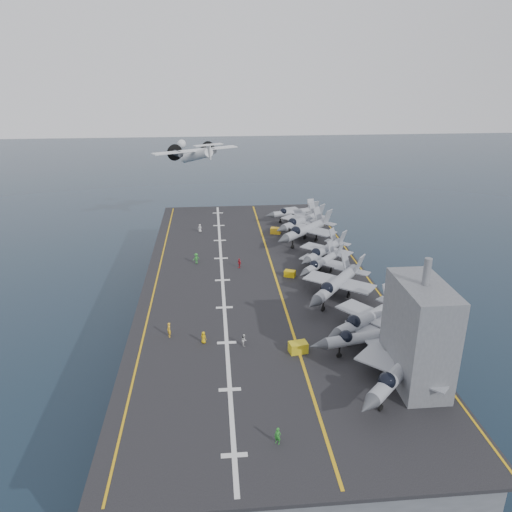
{
  "coord_description": "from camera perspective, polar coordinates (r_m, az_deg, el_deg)",
  "views": [
    {
      "loc": [
        -7.26,
        -76.4,
        44.46
      ],
      "look_at": [
        0.0,
        4.0,
        13.0
      ],
      "focal_mm": 35.0,
      "sensor_mm": 36.0,
      "label": 1
    }
  ],
  "objects": [
    {
      "name": "tow_cart_a",
      "position": [
        63.77,
        4.84,
        -10.36
      ],
      "size": [
        2.48,
        1.84,
        1.35
      ],
      "primitive_type": null,
      "color": "gold",
      "rests_on": "flight_deck"
    },
    {
      "name": "fighter_jet_8",
      "position": [
        114.4,
        4.44,
        5.08
      ],
      "size": [
        14.9,
        12.09,
        4.48
      ],
      "primitive_type": null,
      "color": "gray",
      "rests_on": "flight_deck"
    },
    {
      "name": "flight_deck",
      "position": [
        84.05,
        0.25,
        -2.77
      ],
      "size": [
        38.0,
        92.0,
        0.4
      ],
      "primitive_type": "cube",
      "color": "black",
      "rests_on": "hull"
    },
    {
      "name": "fighter_jet_5",
      "position": [
        90.84,
        7.81,
        0.71
      ],
      "size": [
        16.28,
        16.72,
        4.87
      ],
      "primitive_type": null,
      "color": "gray",
      "rests_on": "flight_deck"
    },
    {
      "name": "landing_centerline",
      "position": [
        83.65,
        -3.85,
        -2.77
      ],
      "size": [
        0.5,
        90.0,
        0.02
      ],
      "primitive_type": "cube",
      "color": "silver",
      "rests_on": "flight_deck"
    },
    {
      "name": "fighter_jet_6",
      "position": [
        100.56,
        5.76,
        3.11
      ],
      "size": [
        19.47,
        19.52,
        5.74
      ],
      "primitive_type": null,
      "color": "#9198A1",
      "rests_on": "flight_deck"
    },
    {
      "name": "fighter_jet_4",
      "position": [
        85.98,
        7.58,
        -0.64
      ],
      "size": [
        14.88,
        15.23,
        4.44
      ],
      "primitive_type": null,
      "color": "#98A1A7",
      "rests_on": "flight_deck"
    },
    {
      "name": "tow_cart_b",
      "position": [
        84.87,
        3.89,
        -2.02
      ],
      "size": [
        2.13,
        1.81,
        1.08
      ],
      "primitive_type": null,
      "color": "gold",
      "rests_on": "flight_deck"
    },
    {
      "name": "crew_5",
      "position": [
        107.57,
        -6.43,
        3.19
      ],
      "size": [
        1.12,
        0.8,
        1.76
      ],
      "primitive_type": "imported",
      "color": "silver",
      "rests_on": "flight_deck"
    },
    {
      "name": "deck_edge_port",
      "position": [
        84.21,
        -11.37,
        -3.0
      ],
      "size": [
        0.25,
        90.0,
        0.02
      ],
      "primitive_type": "cube",
      "color": "gold",
      "rests_on": "flight_deck"
    },
    {
      "name": "fighter_jet_0",
      "position": [
        58.04,
        16.18,
        -12.35
      ],
      "size": [
        18.44,
        18.55,
        5.45
      ],
      "primitive_type": null,
      "color": "#919AA1",
      "rests_on": "flight_deck"
    },
    {
      "name": "crew_4",
      "position": [
        88.24,
        -1.93,
        -0.82
      ],
      "size": [
        1.09,
        1.24,
        1.73
      ],
      "primitive_type": "imported",
      "color": "red",
      "rests_on": "flight_deck"
    },
    {
      "name": "crew_3",
      "position": [
        90.7,
        -6.85,
        -0.27
      ],
      "size": [
        1.38,
        1.18,
        1.94
      ],
      "primitive_type": "imported",
      "color": "#2A8B2D",
      "rests_on": "flight_deck"
    },
    {
      "name": "crew_6",
      "position": [
        50.46,
        2.5,
        -19.85
      ],
      "size": [
        1.26,
        1.16,
        1.75
      ],
      "primitive_type": "imported",
      "color": "#268428",
      "rests_on": "flight_deck"
    },
    {
      "name": "fighter_jet_7",
      "position": [
        106.64,
        5.25,
        4.06
      ],
      "size": [
        17.9,
        17.81,
        5.26
      ],
      "primitive_type": null,
      "color": "#9FA8B0",
      "rests_on": "flight_deck"
    },
    {
      "name": "deck_edge_stbd",
      "position": [
        87.52,
        12.4,
        -2.13
      ],
      "size": [
        0.25,
        90.0,
        0.02
      ],
      "primitive_type": "cube",
      "color": "gold",
      "rests_on": "flight_deck"
    },
    {
      "name": "crew_7",
      "position": [
        64.87,
        -1.39,
        -9.56
      ],
      "size": [
        0.76,
        1.04,
        1.61
      ],
      "primitive_type": "imported",
      "color": "silver",
      "rests_on": "flight_deck"
    },
    {
      "name": "transport_plane",
      "position": [
        133.22,
        -6.86,
        11.33
      ],
      "size": [
        28.32,
        25.17,
        5.57
      ],
      "primitive_type": null,
      "color": "white"
    },
    {
      "name": "tow_cart_c",
      "position": [
        106.08,
        2.27,
        2.91
      ],
      "size": [
        2.43,
        1.95,
        1.27
      ],
      "primitive_type": null,
      "color": "gold",
      "rests_on": "flight_deck"
    },
    {
      "name": "foul_line",
      "position": [
        84.27,
        2.28,
        -2.55
      ],
      "size": [
        0.35,
        90.0,
        0.02
      ],
      "primitive_type": "cube",
      "color": "gold",
      "rests_on": "flight_deck"
    },
    {
      "name": "fighter_jet_1",
      "position": [
        64.17,
        12.68,
        -8.86
      ],
      "size": [
        15.41,
        11.9,
        4.78
      ],
      "primitive_type": null,
      "color": "gray",
      "rests_on": "flight_deck"
    },
    {
      "name": "ground",
      "position": [
        88.69,
        0.24,
        -8.79
      ],
      "size": [
        500.0,
        500.0,
        0.0
      ],
      "primitive_type": "plane",
      "color": "#142135",
      "rests_on": "ground"
    },
    {
      "name": "crew_0",
      "position": [
        65.7,
        -6.02,
        -9.24
      ],
      "size": [
        1.18,
        1.08,
        1.63
      ],
      "primitive_type": "imported",
      "color": "#E1B20C",
      "rests_on": "flight_deck"
    },
    {
      "name": "crew_1",
      "position": [
        67.62,
        -9.92,
        -8.32
      ],
      "size": [
        1.24,
        1.45,
        2.03
      ],
      "primitive_type": "imported",
      "color": "yellow",
      "rests_on": "flight_deck"
    },
    {
      "name": "fighter_jet_3",
      "position": [
        76.76,
        9.22,
        -3.02
      ],
      "size": [
        18.5,
        19.44,
        5.63
      ],
      "primitive_type": null,
      "color": "#A1ABB3",
      "rests_on": "flight_deck"
    },
    {
      "name": "island_superstructure",
      "position": [
        57.91,
        18.25,
        -7.18
      ],
      "size": [
        5.0,
        10.0,
        15.0
      ],
      "primitive_type": null,
      "color": "#56595E",
      "rests_on": "flight_deck"
    },
    {
      "name": "hull",
      "position": [
        86.3,
        0.24,
        -5.92
      ],
      "size": [
        36.0,
        90.0,
        10.0
      ],
      "primitive_type": "cube",
      "color": "#56595E",
      "rests_on": "ground"
    },
    {
      "name": "fighter_jet_2",
      "position": [
        68.06,
        12.86,
        -6.74
      ],
      "size": [
        18.65,
        17.53,
        5.39
      ],
      "primitive_type": null,
      "color": "#9BA3AA",
      "rests_on": "flight_deck"
    }
  ]
}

